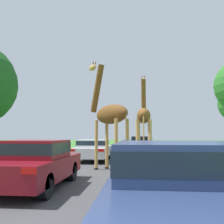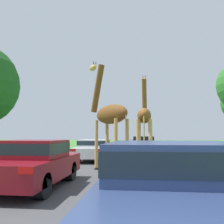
# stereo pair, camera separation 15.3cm
# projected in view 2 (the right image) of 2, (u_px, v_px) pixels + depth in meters

# --- Properties ---
(road) EXTENTS (6.68, 120.00, 0.00)m
(road) POSITION_uv_depth(u_px,v_px,m) (133.00, 148.00, 29.01)
(road) COLOR #424244
(road) RESTS_ON ground
(giraffe_near_road) EXTENTS (2.27, 2.55, 5.14)m
(giraffe_near_road) POSITION_uv_depth(u_px,v_px,m) (109.00, 113.00, 10.30)
(giraffe_near_road) COLOR tan
(giraffe_near_road) RESTS_ON ground
(giraffe_companion) EXTENTS (0.88, 2.53, 4.89)m
(giraffe_companion) POSITION_uv_depth(u_px,v_px,m) (144.00, 120.00, 11.95)
(giraffe_companion) COLOR tan
(giraffe_companion) RESTS_ON ground
(car_lead_maroon) EXTENTS (1.92, 4.53, 1.41)m
(car_lead_maroon) POSITION_uv_depth(u_px,v_px,m) (175.00, 191.00, 3.16)
(car_lead_maroon) COLOR navy
(car_lead_maroon) RESTS_ON ground
(car_queue_right) EXTENTS (1.95, 4.73, 1.40)m
(car_queue_right) POSITION_uv_depth(u_px,v_px,m) (143.00, 144.00, 21.26)
(car_queue_right) COLOR black
(car_queue_right) RESTS_ON ground
(car_queue_left) EXTENTS (1.85, 4.16, 1.25)m
(car_queue_left) POSITION_uv_depth(u_px,v_px,m) (94.00, 149.00, 14.20)
(car_queue_left) COLOR silver
(car_queue_left) RESTS_ON ground
(car_far_ahead) EXTENTS (1.86, 3.95, 1.36)m
(car_far_ahead) POSITION_uv_depth(u_px,v_px,m) (33.00, 162.00, 6.91)
(car_far_ahead) COLOR maroon
(car_far_ahead) RESTS_ON ground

